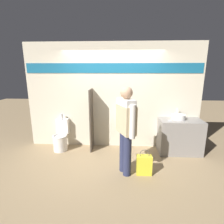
{
  "coord_description": "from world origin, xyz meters",
  "views": [
    {
      "loc": [
        0.22,
        -3.87,
        2.05
      ],
      "look_at": [
        0.0,
        0.17,
        1.05
      ],
      "focal_mm": 28.0,
      "sensor_mm": 36.0,
      "label": 1
    }
  ],
  "objects_px": {
    "cell_phone": "(170,121)",
    "shopping_bag": "(144,165)",
    "sink_basin": "(178,117)",
    "toilet": "(61,138)",
    "person_in_vest": "(126,125)",
    "urinal_near_counter": "(123,117)"
  },
  "relations": [
    {
      "from": "sink_basin",
      "to": "cell_phone",
      "type": "height_order",
      "value": "sink_basin"
    },
    {
      "from": "cell_phone",
      "to": "person_in_vest",
      "type": "distance_m",
      "value": 1.38
    },
    {
      "from": "sink_basin",
      "to": "shopping_bag",
      "type": "distance_m",
      "value": 1.59
    },
    {
      "from": "person_in_vest",
      "to": "cell_phone",
      "type": "bearing_deg",
      "value": -76.21
    },
    {
      "from": "cell_phone",
      "to": "shopping_bag",
      "type": "distance_m",
      "value": 1.3
    },
    {
      "from": "cell_phone",
      "to": "urinal_near_counter",
      "type": "bearing_deg",
      "value": 165.96
    },
    {
      "from": "sink_basin",
      "to": "shopping_bag",
      "type": "height_order",
      "value": "sink_basin"
    },
    {
      "from": "urinal_near_counter",
      "to": "shopping_bag",
      "type": "height_order",
      "value": "urinal_near_counter"
    },
    {
      "from": "toilet",
      "to": "shopping_bag",
      "type": "distance_m",
      "value": 2.27
    },
    {
      "from": "toilet",
      "to": "shopping_bag",
      "type": "xyz_separation_m",
      "value": [
        2.02,
        -1.02,
        -0.12
      ]
    },
    {
      "from": "sink_basin",
      "to": "person_in_vest",
      "type": "height_order",
      "value": "person_in_vest"
    },
    {
      "from": "cell_phone",
      "to": "toilet",
      "type": "height_order",
      "value": "toilet"
    },
    {
      "from": "urinal_near_counter",
      "to": "toilet",
      "type": "xyz_separation_m",
      "value": [
        -1.6,
        -0.15,
        -0.53
      ]
    },
    {
      "from": "urinal_near_counter",
      "to": "person_in_vest",
      "type": "relative_size",
      "value": 0.73
    },
    {
      "from": "sink_basin",
      "to": "urinal_near_counter",
      "type": "bearing_deg",
      "value": 175.66
    },
    {
      "from": "sink_basin",
      "to": "toilet",
      "type": "xyz_separation_m",
      "value": [
        -2.96,
        -0.05,
        -0.59
      ]
    },
    {
      "from": "urinal_near_counter",
      "to": "person_in_vest",
      "type": "bearing_deg",
      "value": -87.76
    },
    {
      "from": "cell_phone",
      "to": "urinal_near_counter",
      "type": "relative_size",
      "value": 0.11
    },
    {
      "from": "cell_phone",
      "to": "person_in_vest",
      "type": "bearing_deg",
      "value": -140.65
    },
    {
      "from": "sink_basin",
      "to": "toilet",
      "type": "height_order",
      "value": "sink_basin"
    },
    {
      "from": "person_in_vest",
      "to": "sink_basin",
      "type": "bearing_deg",
      "value": -77.17
    },
    {
      "from": "toilet",
      "to": "person_in_vest",
      "type": "relative_size",
      "value": 0.53
    }
  ]
}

